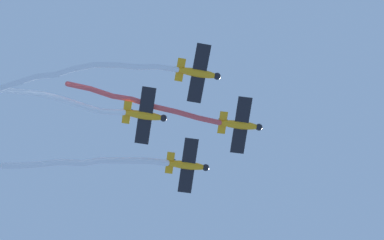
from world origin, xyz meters
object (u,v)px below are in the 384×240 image
object	(u,v)px
airplane_right_wing	(199,73)
airplane_slot	(145,115)
airplane_lead	(241,125)
airplane_left_wing	(188,165)

from	to	relation	value
airplane_right_wing	airplane_slot	world-z (taller)	airplane_right_wing
airplane_slot	airplane_lead	bearing A→B (deg)	-2.57
airplane_lead	airplane_right_wing	distance (m)	8.25
airplane_right_wing	airplane_slot	bearing A→B (deg)	131.50
airplane_lead	airplane_slot	distance (m)	11.66
airplane_left_wing	airplane_right_wing	size ratio (longest dim) A/B	1.00
airplane_lead	airplane_slot	world-z (taller)	airplane_lead
airplane_lead	airplane_left_wing	distance (m)	8.25
airplane_lead	airplane_right_wing	world-z (taller)	airplane_right_wing
airplane_left_wing	airplane_slot	distance (m)	8.24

